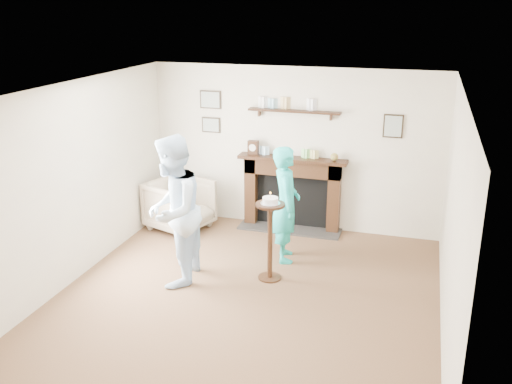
% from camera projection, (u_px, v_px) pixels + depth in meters
% --- Properties ---
extents(ground, '(5.00, 5.00, 0.00)m').
position_uv_depth(ground, '(245.00, 299.00, 6.86)').
color(ground, brown).
rests_on(ground, ground).
extents(room_shell, '(4.54, 5.02, 2.52)m').
position_uv_depth(room_shell, '(262.00, 154.00, 6.97)').
color(room_shell, beige).
rests_on(room_shell, ground).
extents(armchair, '(1.09, 1.07, 0.78)m').
position_uv_depth(armchair, '(181.00, 228.00, 9.00)').
color(armchair, tan).
rests_on(armchair, ground).
extents(man, '(0.83, 1.01, 1.90)m').
position_uv_depth(man, '(176.00, 281.00, 7.31)').
color(man, '#CBE0FF').
rests_on(man, ground).
extents(woman, '(0.54, 0.67, 1.61)m').
position_uv_depth(woman, '(285.00, 258.00, 7.95)').
color(woman, '#20A9B8').
rests_on(woman, ground).
extents(pedestal_table, '(0.37, 0.37, 1.18)m').
position_uv_depth(pedestal_table, '(270.00, 226.00, 7.15)').
color(pedestal_table, black).
rests_on(pedestal_table, ground).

